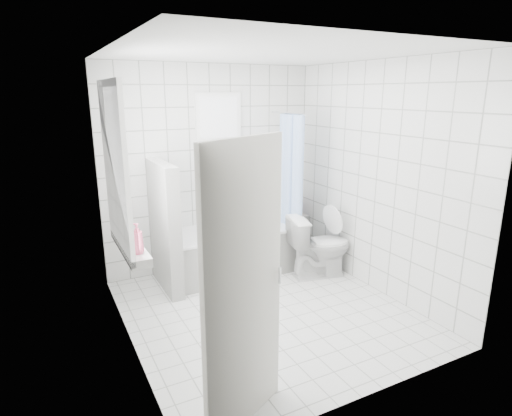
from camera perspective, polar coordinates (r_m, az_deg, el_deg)
ground at (r=4.68m, az=1.51°, el=-13.60°), size 3.00×3.00×0.00m
ceiling at (r=4.12m, az=1.77°, el=20.01°), size 3.00×3.00×0.00m
wall_back at (r=5.54m, az=-5.94°, el=5.20°), size 2.80×0.02×2.60m
wall_front at (r=3.04m, az=15.50°, el=-3.64°), size 2.80×0.02×2.60m
wall_left at (r=3.76m, az=-17.40°, el=-0.21°), size 0.02×3.00×2.60m
wall_right at (r=5.03m, az=15.75°, el=3.68°), size 0.02×3.00×2.60m
window_left at (r=3.99m, az=-17.89°, el=5.04°), size 0.01×0.90×1.40m
window_back at (r=5.47m, az=-4.95°, el=11.94°), size 0.50×0.01×0.50m
window_sill at (r=4.18m, az=-16.47°, el=-4.91°), size 0.18×1.02×0.08m
door at (r=2.83m, az=-1.58°, el=-11.07°), size 0.73×0.40×2.00m
bathtub at (r=5.52m, az=-3.06°, el=-5.66°), size 1.64×0.77×0.58m
partition_wall at (r=5.05m, az=-12.07°, el=-2.49°), size 0.15×0.85×1.50m
tiled_ledge at (r=6.22m, az=4.96°, el=-3.43°), size 0.40×0.24×0.55m
toilet at (r=5.42m, az=8.49°, el=-5.03°), size 0.85×0.58×0.79m
curtain_rod at (r=5.50m, az=4.18°, el=12.50°), size 0.02×0.80×0.02m
shower_curtain at (r=5.51m, az=4.71°, el=3.04°), size 0.14×0.48×1.78m
tub_faucet at (r=5.68m, az=-3.62°, el=0.86°), size 0.18×0.06×0.06m
sill_bottles at (r=4.13m, az=-16.53°, el=-2.47°), size 0.18×0.77×0.33m
ledge_bottles at (r=6.09m, az=5.27°, el=-0.06°), size 0.19×0.16×0.24m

